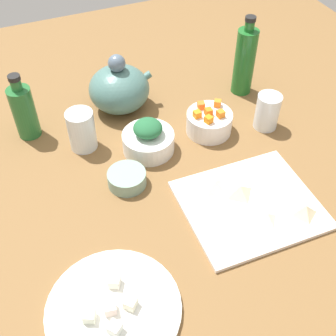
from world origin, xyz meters
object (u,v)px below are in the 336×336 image
(bowl_carrots, at_px, (209,123))
(teapot, at_px, (119,88))
(bottle_1, at_px, (24,111))
(drinking_glass_1, at_px, (82,130))
(bottle_0, at_px, (245,61))
(cutting_board, at_px, (250,205))
(plate_tofu, at_px, (114,309))
(drinking_glass_0, at_px, (267,111))
(bowl_small_side, at_px, (127,178))
(bowl_greens, at_px, (149,142))

(bowl_carrots, xyz_separation_m, teapot, (-0.18, 0.19, 0.04))
(bottle_1, relative_size, drinking_glass_1, 1.70)
(teapot, xyz_separation_m, bottle_0, (0.36, -0.06, 0.04))
(cutting_board, bearing_deg, bowl_carrots, 82.99)
(cutting_board, height_order, drinking_glass_1, drinking_glass_1)
(cutting_board, xyz_separation_m, teapot, (-0.15, 0.47, 0.06))
(plate_tofu, height_order, teapot, teapot)
(cutting_board, relative_size, bowl_carrots, 2.45)
(cutting_board, height_order, bottle_1, bottle_1)
(teapot, bearing_deg, bottle_1, -176.90)
(drinking_glass_1, bearing_deg, bottle_0, 6.47)
(bowl_carrots, bearing_deg, drinking_glass_0, -15.19)
(bowl_small_side, bearing_deg, bowl_carrots, 20.02)
(bottle_0, height_order, drinking_glass_0, bottle_0)
(teapot, xyz_separation_m, drinking_glass_0, (0.34, -0.23, -0.02))
(drinking_glass_0, bearing_deg, plate_tofu, -147.40)
(cutting_board, relative_size, bottle_1, 1.62)
(plate_tofu, distance_m, bottle_0, 0.78)
(drinking_glass_1, bearing_deg, bowl_carrots, -12.72)
(cutting_board, distance_m, bowl_carrots, 0.28)
(bottle_1, bearing_deg, bowl_small_side, -56.97)
(drinking_glass_0, bearing_deg, bowl_greens, 173.62)
(bowl_greens, bearing_deg, drinking_glass_0, -6.38)
(bottle_0, relative_size, bottle_1, 1.28)
(bowl_carrots, xyz_separation_m, bottle_1, (-0.45, 0.18, 0.05))
(bottle_0, bearing_deg, bottle_1, 175.53)
(bottle_0, bearing_deg, bowl_greens, -158.91)
(bottle_1, distance_m, drinking_glass_1, 0.16)
(bottle_0, relative_size, drinking_glass_0, 2.37)
(bowl_carrots, relative_size, drinking_glass_1, 1.13)
(drinking_glass_0, bearing_deg, bottle_0, 82.52)
(plate_tofu, bearing_deg, drinking_glass_0, 32.60)
(bowl_carrots, bearing_deg, bowl_greens, -178.48)
(plate_tofu, xyz_separation_m, drinking_glass_0, (0.55, 0.35, 0.04))
(plate_tofu, height_order, drinking_glass_1, drinking_glass_1)
(bowl_carrots, relative_size, drinking_glass_0, 1.23)
(plate_tofu, height_order, bottle_0, bottle_0)
(plate_tofu, xyz_separation_m, bowl_small_side, (0.13, 0.30, 0.01))
(plate_tofu, height_order, drinking_glass_0, drinking_glass_0)
(drinking_glass_1, bearing_deg, teapot, 40.22)
(plate_tofu, distance_m, teapot, 0.63)
(cutting_board, height_order, drinking_glass_0, drinking_glass_0)
(bowl_small_side, height_order, bottle_0, bottle_0)
(bottle_0, xyz_separation_m, drinking_glass_1, (-0.50, -0.06, -0.05))
(bottle_0, distance_m, drinking_glass_0, 0.18)
(plate_tofu, distance_m, drinking_glass_0, 0.65)
(bowl_small_side, relative_size, bottle_0, 0.39)
(bowl_greens, bearing_deg, bottle_0, 21.09)
(bowl_small_side, xyz_separation_m, bottle_0, (0.44, 0.23, 0.08))
(bowl_small_side, relative_size, teapot, 0.50)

